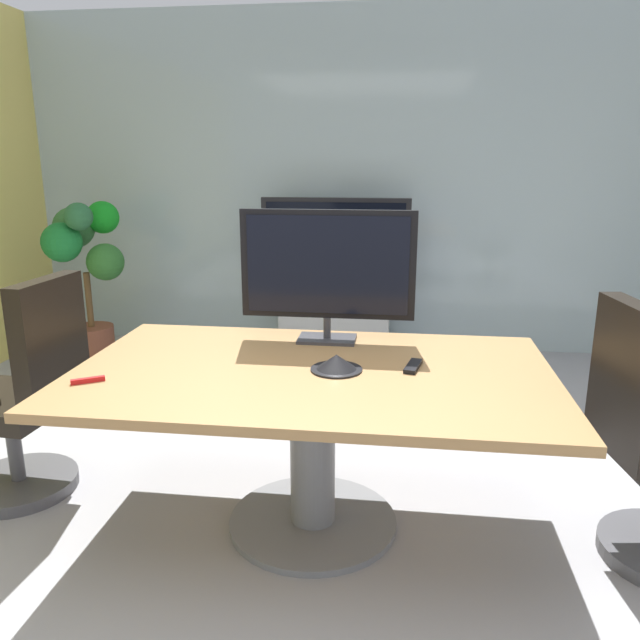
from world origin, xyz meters
name	(u,v)px	position (x,y,z in m)	size (l,w,h in m)	color
ground_plane	(278,558)	(0.00, 0.00, 0.00)	(7.24, 7.24, 0.00)	#99999E
wall_back_glass_partition	(347,184)	(0.00, 3.12, 1.40)	(5.56, 0.10, 2.80)	#9EB2B7
conference_table	(313,408)	(0.11, 0.26, 0.57)	(2.03, 1.21, 0.75)	olive
office_chair_left	(26,407)	(-1.30, 0.36, 0.46)	(0.61, 0.59, 1.09)	#4C4C51
tv_monitor	(327,268)	(0.12, 0.70, 1.11)	(0.84, 0.18, 0.64)	#333338
wall_display_unit	(335,304)	(-0.06, 2.76, 0.44)	(1.20, 0.36, 1.31)	#B7BABC
potted_plant	(85,262)	(-2.01, 2.35, 0.82)	(0.63, 0.59, 1.29)	brown
conference_phone	(336,363)	(0.21, 0.26, 0.78)	(0.22, 0.22, 0.07)	black
remote_control	(413,366)	(0.54, 0.33, 0.76)	(0.05, 0.17, 0.02)	black
whiteboard_marker	(88,380)	(-0.76, -0.01, 0.76)	(0.13, 0.02, 0.02)	red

